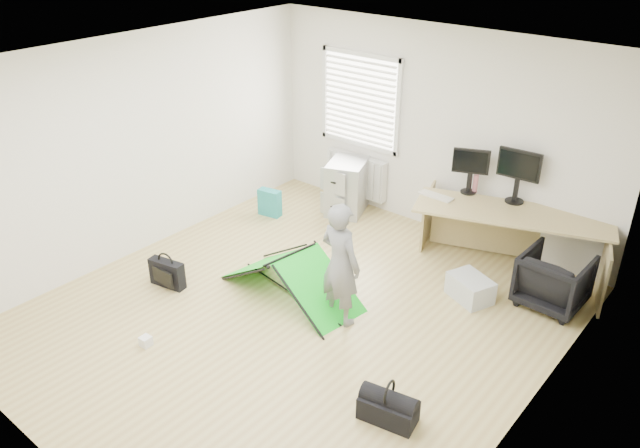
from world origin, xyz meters
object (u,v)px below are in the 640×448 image
Objects in this scene: storage_crate at (470,288)px; person at (340,264)px; desk at (508,241)px; duffel_bag at (388,410)px; monitor_right at (517,183)px; laptop_bag at (167,273)px; filing_cabinet at (347,187)px; monitor_left at (470,177)px; office_chair at (554,280)px; thermos at (475,184)px; kite at (290,274)px.

person is at bearing -125.62° from storage_crate.
desk is 4.54× the size of duffel_bag.
monitor_right is (-0.11, 0.27, 0.63)m from desk.
storage_crate is 1.11× the size of laptop_bag.
filing_cabinet is 1.54× the size of duffel_bag.
monitor_left is at bearing 42.75° from laptop_bag.
monitor_left is 1.63m from office_chair.
person is 2.77× the size of duffel_bag.
thermos is (0.05, 0.06, -0.10)m from monitor_left.
monitor_left reaches higher than kite.
desk is 0.90m from storage_crate.
storage_crate is at bearing -61.50° from thermos.
thermos is 3.89m from laptop_bag.
filing_cabinet is 1.11× the size of office_chair.
kite is (-2.36, -1.69, -0.06)m from office_chair.
office_chair is (0.83, -0.66, -0.70)m from monitor_right.
duffel_bag is at bearing -103.48° from desk.
laptop_bag is at bearing -144.68° from storage_crate.
person reaches higher than laptop_bag.
desk is 3.02m from duffel_bag.
monitor_right is at bearing 5.81° from thermos.
monitor_right is 1.17× the size of laptop_bag.
person is (-0.25, -2.26, -0.29)m from monitor_left.
thermos is at bearing -15.27° from filing_cabinet.
monitor_right reaches higher than filing_cabinet.
kite is 3.36× the size of duffel_bag.
monitor_left is at bearing -17.02° from filing_cabinet.
laptop_bag is at bearing 166.95° from duffel_bag.
monitor_right is at bearing 92.66° from desk.
storage_crate is (0.89, 1.24, -0.55)m from person.
monitor_left is (1.79, 0.13, 0.60)m from filing_cabinet.
kite is (-0.72, 0.02, -0.43)m from person.
thermos is 0.14× the size of kite.
thermos is 0.48× the size of storage_crate.
thermos is (-0.50, -0.05, -0.13)m from monitor_right.
desk is 3.26× the size of office_chair.
desk is at bearing -36.62° from monitor_left.
laptop_bag is (-1.22, -0.79, -0.10)m from kite.
desk is 2.65m from kite.
duffel_bag is (0.34, -2.13, -0.03)m from storage_crate.
thermos is at bearing 140.83° from desk.
person is (-0.30, -2.32, -0.20)m from thermos.
office_chair is at bearing -127.21° from person.
person is at bearing -112.44° from monitor_right.
person is 2.15m from laptop_bag.
person reaches higher than filing_cabinet.
desk is 0.82m from thermos.
filing_cabinet reaches higher than office_chair.
duffel_bag is (0.42, -3.26, -0.91)m from monitor_right.
storage_crate is at bearing 34.34° from office_chair.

